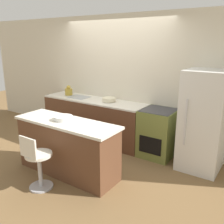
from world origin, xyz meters
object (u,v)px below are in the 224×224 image
oven_range (158,133)px  mixing_bowl (109,100)px  refrigerator (203,121)px  kettle (69,91)px  stool_chair (38,163)px

oven_range → mixing_bowl: size_ratio=3.29×
refrigerator → kettle: refrigerator is taller
oven_range → refrigerator: refrigerator is taller
oven_range → stool_chair: bearing=-115.9°
mixing_bowl → oven_range: bearing=-1.4°
oven_range → kettle: 2.30m
stool_chair → kettle: 2.45m
stool_chair → mixing_bowl: bearing=94.4°
oven_range → refrigerator: size_ratio=0.54×
refrigerator → stool_chair: 2.66m
refrigerator → kettle: (-3.02, 0.05, 0.15)m
refrigerator → mixing_bowl: bearing=178.4°
refrigerator → stool_chair: refrigerator is taller
oven_range → stool_chair: 2.20m
oven_range → mixing_bowl: 1.22m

